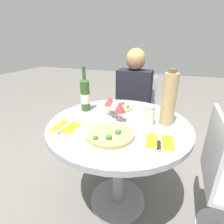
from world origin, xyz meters
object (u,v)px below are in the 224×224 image
Objects in this scene: seated_diner at (132,112)px; wine_bottle at (85,95)px; dining_table at (119,139)px; pizza_large at (110,134)px; chair_behind_diner at (134,116)px; tall_carafe at (169,99)px.

wine_bottle is (-0.24, -0.55, 0.33)m from seated_diner.
wine_bottle is at bearing 66.51° from seated_diner.
seated_diner reaches higher than wine_bottle.
pizza_large is at bearing -86.80° from dining_table.
dining_table is at bearing 95.35° from chair_behind_diner.
chair_behind_diner is 2.43× the size of tall_carafe.
tall_carafe is (0.38, -0.58, 0.37)m from seated_diner.
seated_diner is at bearing 95.73° from pizza_large.
pizza_large is 0.78× the size of tall_carafe.
seated_diner reaches higher than tall_carafe.
chair_behind_diner is 2.57× the size of wine_bottle.
seated_diner reaches higher than chair_behind_diner.
pizza_large is 0.44m from tall_carafe.
dining_table is 0.24m from pizza_large.
dining_table is 0.84m from chair_behind_diner.
wine_bottle is (-0.32, 0.12, 0.27)m from dining_table.
dining_table is at bearing 93.20° from pizza_large.
tall_carafe reaches higher than dining_table.
tall_carafe is (0.62, -0.02, 0.04)m from wine_bottle.
dining_table is 1.10× the size of chair_behind_diner.
tall_carafe is (0.29, 0.29, 0.16)m from pizza_large.
wine_bottle is at bearing 136.16° from pizza_large.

